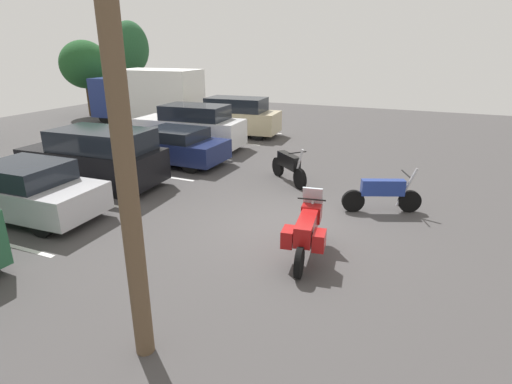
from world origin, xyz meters
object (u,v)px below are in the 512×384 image
object	(u,v)px
car_silver	(21,190)
car_champagne	(234,117)
motorcycle_touring	(307,229)
motorcycle_second	(289,166)
car_black	(96,158)
box_truck	(149,95)
motorcycle_third	(383,193)
car_white	(191,127)
car_navy	(169,146)

from	to	relation	value
car_silver	car_champagne	bearing A→B (deg)	-2.31
motorcycle_touring	motorcycle_second	size ratio (longest dim) A/B	1.34
car_black	box_truck	xyz separation A→B (m)	(9.85, 5.39, 0.69)
motorcycle_third	car_champagne	bearing A→B (deg)	47.45
car_white	motorcycle_second	bearing A→B (deg)	-117.69
motorcycle_touring	motorcycle_second	bearing A→B (deg)	23.53
car_navy	car_champagne	distance (m)	5.63
motorcycle_touring	car_black	xyz separation A→B (m)	(1.90, 7.56, 0.30)
car_black	car_champagne	size ratio (longest dim) A/B	0.98
motorcycle_second	motorcycle_third	xyz separation A→B (m)	(-1.42, -3.16, -0.02)
motorcycle_touring	car_black	distance (m)	7.80
car_silver	car_black	distance (m)	2.77
motorcycle_second	car_champagne	size ratio (longest dim) A/B	0.36
motorcycle_second	car_navy	distance (m)	5.00
motorcycle_third	car_black	distance (m)	8.81
car_champagne	box_truck	bearing A→B (deg)	79.84
box_truck	car_white	bearing A→B (deg)	-128.03
motorcycle_touring	motorcycle_third	world-z (taller)	motorcycle_touring
car_champagne	box_truck	distance (m)	6.07
car_black	car_white	size ratio (longest dim) A/B	0.97
motorcycle_third	car_silver	world-z (taller)	car_silver
car_champagne	box_truck	world-z (taller)	box_truck
motorcycle_second	car_white	distance (m)	6.22
motorcycle_third	car_navy	distance (m)	8.36
motorcycle_second	car_black	xyz separation A→B (m)	(-2.71, 5.55, 0.35)
motorcycle_touring	car_black	bearing A→B (deg)	75.89
car_black	car_white	xyz separation A→B (m)	(5.60, -0.05, 0.01)
car_black	motorcycle_second	bearing A→B (deg)	-63.94
car_white	car_champagne	bearing A→B (deg)	-8.74
car_silver	car_navy	distance (m)	5.94
car_black	car_champagne	distance (m)	8.81
motorcycle_third	car_black	size ratio (longest dim) A/B	0.44
car_black	car_champagne	world-z (taller)	car_champagne
car_black	car_champagne	xyz separation A→B (m)	(8.79, -0.54, 0.01)
box_truck	motorcycle_touring	bearing A→B (deg)	-132.23
motorcycle_third	box_truck	bearing A→B (deg)	58.74
car_silver	motorcycle_second	bearing A→B (deg)	-45.01
car_white	motorcycle_touring	bearing A→B (deg)	-134.96
motorcycle_second	car_navy	bearing A→B (deg)	84.83
car_silver	car_white	size ratio (longest dim) A/B	0.96
motorcycle_touring	car_white	xyz separation A→B (m)	(7.50, 7.51, 0.30)
motorcycle_third	car_silver	xyz separation A→B (m)	(-4.05, 8.64, 0.17)
car_white	car_champagne	size ratio (longest dim) A/B	1.02
car_white	car_navy	bearing A→B (deg)	-168.06
motorcycle_touring	motorcycle_third	size ratio (longest dim) A/B	1.12
motorcycle_touring	car_silver	bearing A→B (deg)	96.55
motorcycle_second	motorcycle_third	size ratio (longest dim) A/B	0.83
motorcycle_touring	car_silver	size ratio (longest dim) A/B	0.49
car_silver	car_white	world-z (taller)	car_white
car_black	motorcycle_third	bearing A→B (deg)	-81.55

